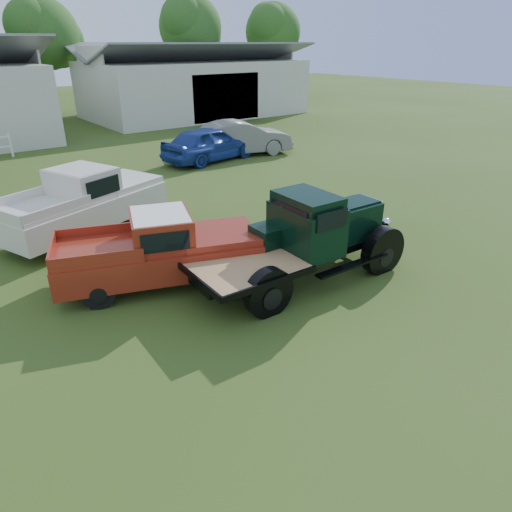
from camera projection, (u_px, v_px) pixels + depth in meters
ground at (283, 323)px, 9.52m from camera, size 120.00×120.00×0.00m
shed_right at (194, 80)px, 35.49m from camera, size 16.80×9.20×5.20m
tree_c at (47, 54)px, 34.01m from camera, size 5.40×5.40×9.00m
tree_d at (191, 46)px, 41.69m from camera, size 6.00×6.00×10.00m
tree_e at (273, 48)px, 44.78m from camera, size 5.70×5.70×9.50m
vintage_flatbed at (302, 238)px, 10.86m from camera, size 5.54×2.41×2.16m
red_pickup at (159, 249)px, 10.77m from camera, size 5.24×3.46×1.78m
white_pickup at (83, 202)px, 13.63m from camera, size 5.69×3.79×1.95m
misc_car_blue at (209, 143)px, 22.18m from camera, size 5.17×2.74×1.67m
misc_car_grey at (241, 138)px, 23.38m from camera, size 5.47×3.21×1.70m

